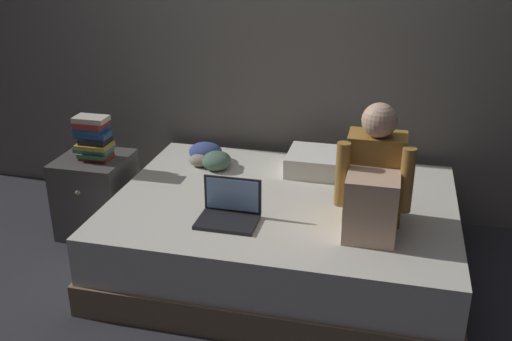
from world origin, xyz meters
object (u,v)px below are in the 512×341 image
at_px(book_stack, 93,138).
at_px(clothes_pile, 210,157).
at_px(bed, 283,234).
at_px(nightstand, 97,195).
at_px(pillow, 332,163).
at_px(laptop, 229,211).
at_px(person_sitting, 374,182).

bearing_deg(book_stack, clothes_pile, 20.38).
distance_m(bed, book_stack, 1.35).
height_order(bed, nightstand, nightstand).
bearing_deg(nightstand, pillow, 10.72).
relative_size(nightstand, pillow, 0.95).
bearing_deg(bed, nightstand, 172.90).
xyz_separation_m(nightstand, pillow, (1.52, 0.29, 0.26)).
relative_size(book_stack, clothes_pile, 0.91).
height_order(laptop, clothes_pile, laptop).
distance_m(nightstand, book_stack, 0.41).
relative_size(bed, clothes_pile, 6.26).
xyz_separation_m(book_stack, clothes_pile, (0.69, 0.26, -0.16)).
bearing_deg(laptop, bed, 54.01).
bearing_deg(clothes_pile, pillow, 3.42).
bearing_deg(person_sitting, laptop, -171.15).
relative_size(laptop, book_stack, 1.10).
xyz_separation_m(bed, person_sitting, (0.51, -0.21, 0.48)).
relative_size(laptop, pillow, 0.57).
height_order(bed, book_stack, book_stack).
bearing_deg(pillow, nightstand, -169.28).
bearing_deg(bed, laptop, -125.99).
xyz_separation_m(nightstand, laptop, (1.07, -0.48, 0.25)).
height_order(bed, clothes_pile, clothes_pile).
xyz_separation_m(person_sitting, laptop, (-0.74, -0.12, -0.20)).
bearing_deg(person_sitting, book_stack, 168.75).
distance_m(person_sitting, pillow, 0.74).
distance_m(pillow, book_stack, 1.53).
distance_m(bed, person_sitting, 0.73).
xyz_separation_m(pillow, clothes_pile, (-0.80, -0.05, -0.01)).
bearing_deg(bed, pillow, 63.76).
height_order(pillow, book_stack, book_stack).
distance_m(bed, clothes_pile, 0.76).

